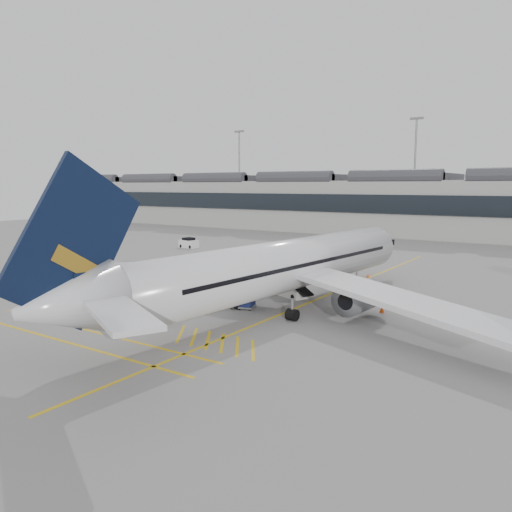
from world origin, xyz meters
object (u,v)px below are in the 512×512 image
Objects in this scene: belt_loader at (289,289)px; ramp_agent_a at (280,285)px; baggage_cart_a at (243,296)px; pushback_tug at (190,289)px; airliner_main at (278,268)px; ramp_agent_b at (244,280)px.

belt_loader reaches higher than ramp_agent_a.
baggage_cart_a is at bearing -129.47° from ramp_agent_a.
belt_loader is at bearing -60.52° from ramp_agent_a.
baggage_cart_a reaches higher than pushback_tug.
airliner_main reaches higher than ramp_agent_b.
ramp_agent_b is (-7.18, 5.24, -2.57)m from airliner_main.
airliner_main is at bearing 23.18° from pushback_tug.
ramp_agent_b is 0.58× the size of pushback_tug.
ramp_agent_a reaches higher than pushback_tug.
pushback_tug is (-6.26, -5.63, -0.14)m from ramp_agent_a.
airliner_main is at bearing 128.06° from ramp_agent_b.
belt_loader is 3.03× the size of ramp_agent_a.
belt_loader is 5.24m from ramp_agent_b.
ramp_agent_b is at bearing 107.69° from baggage_cart_a.
belt_loader reaches higher than pushback_tug.
ramp_agent_b is (-4.11, -0.20, 0.09)m from ramp_agent_a.
airliner_main is 14.34× the size of pushback_tug.
belt_loader is 1.19m from ramp_agent_a.
belt_loader is 1.59× the size of pushback_tug.
airliner_main is at bearing -103.72° from ramp_agent_a.
airliner_main is 24.63× the size of ramp_agent_b.
belt_loader is 2.74× the size of ramp_agent_b.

